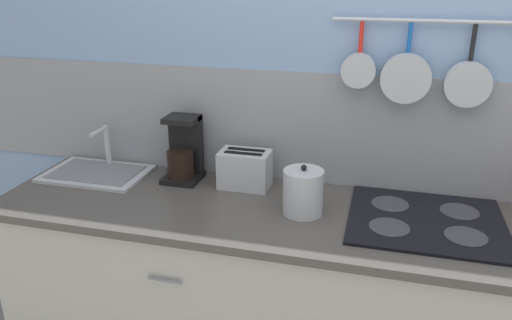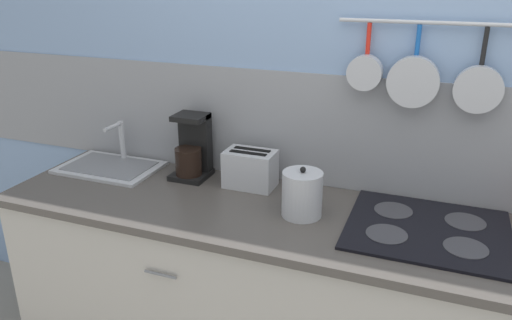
% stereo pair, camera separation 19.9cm
% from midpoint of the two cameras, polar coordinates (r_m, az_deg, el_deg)
% --- Properties ---
extents(wall_back, '(7.20, 0.14, 2.60)m').
position_cam_midpoint_polar(wall_back, '(2.20, 13.56, 5.85)').
color(wall_back, '#84A3CC').
rests_on(wall_back, ground_plane).
extents(countertop, '(3.30, 0.66, 0.03)m').
position_cam_midpoint_polar(countertop, '(2.00, 12.20, -7.67)').
color(countertop, '#4C4742').
rests_on(countertop, cabinet_base).
extents(sink_basin, '(0.48, 0.32, 0.21)m').
position_cam_midpoint_polar(sink_basin, '(2.55, -19.86, -1.24)').
color(sink_basin, '#B7BABF').
rests_on(sink_basin, countertop).
extents(coffee_maker, '(0.17, 0.17, 0.30)m').
position_cam_midpoint_polar(coffee_maker, '(2.36, -10.66, 0.69)').
color(coffee_maker, black).
rests_on(coffee_maker, countertop).
extents(toaster, '(0.24, 0.14, 0.17)m').
position_cam_midpoint_polar(toaster, '(2.25, -3.82, -1.10)').
color(toaster, '#B7BABF').
rests_on(toaster, countertop).
extents(kettle, '(0.16, 0.16, 0.21)m').
position_cam_midpoint_polar(kettle, '(2.00, 2.57, -3.72)').
color(kettle, '#B7BABF').
rests_on(kettle, countertop).
extents(cooktop, '(0.59, 0.52, 0.01)m').
position_cam_midpoint_polar(cooktop, '(2.04, 16.23, -6.74)').
color(cooktop, black).
rests_on(cooktop, countertop).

